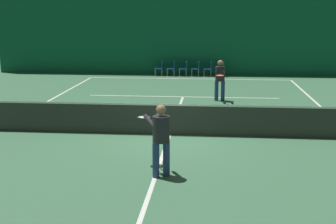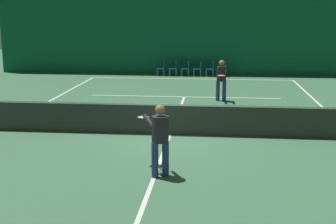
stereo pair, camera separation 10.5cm
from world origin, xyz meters
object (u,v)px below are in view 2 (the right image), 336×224
at_px(player_far, 221,77).
at_px(courtside_chair_1, 174,67).
at_px(player_near, 159,135).
at_px(tennis_net, 170,118).
at_px(courtside_chair_2, 186,68).
at_px(courtside_chair_3, 199,68).
at_px(courtside_chair_0, 162,67).
at_px(courtside_chair_5, 223,68).
at_px(courtside_chair_4, 211,68).

distance_m(player_far, courtside_chair_1, 7.88).
bearing_deg(player_near, tennis_net, -28.98).
height_order(courtside_chair_2, courtside_chair_3, same).
distance_m(player_far, courtside_chair_2, 7.68).
xyz_separation_m(player_near, courtside_chair_2, (-0.44, 16.61, -0.48)).
bearing_deg(courtside_chair_1, courtside_chair_3, 90.00).
bearing_deg(player_near, courtside_chair_0, -24.41).
relative_size(player_far, courtside_chair_2, 2.01).
distance_m(courtside_chair_1, courtside_chair_2, 0.70).
distance_m(player_far, courtside_chair_3, 7.54).
xyz_separation_m(tennis_net, courtside_chair_5, (1.77, 13.03, -0.03)).
distance_m(courtside_chair_0, courtside_chair_5, 3.51).
xyz_separation_m(courtside_chair_2, courtside_chair_5, (2.11, 0.00, 0.00)).
bearing_deg(courtside_chair_0, courtside_chair_4, 90.00).
xyz_separation_m(tennis_net, courtside_chair_3, (0.37, 13.03, -0.03)).
relative_size(courtside_chair_0, courtside_chair_2, 1.00).
relative_size(tennis_net, courtside_chair_0, 14.29).
bearing_deg(player_near, courtside_chair_2, -29.23).
distance_m(courtside_chair_1, courtside_chair_5, 2.81).
height_order(player_far, courtside_chair_3, player_far).
bearing_deg(player_near, player_far, -39.79).
bearing_deg(courtside_chair_1, player_far, 19.34).
relative_size(courtside_chair_3, courtside_chair_4, 1.00).
xyz_separation_m(tennis_net, player_near, (0.11, -3.58, 0.46)).
relative_size(courtside_chair_2, courtside_chair_3, 1.00).
relative_size(player_far, courtside_chair_0, 2.01).
relative_size(courtside_chair_4, courtside_chair_5, 1.00).
bearing_deg(courtside_chair_4, courtside_chair_3, -90.00).
height_order(courtside_chair_4, courtside_chair_5, same).
height_order(tennis_net, player_far, player_far).
bearing_deg(courtside_chair_4, courtside_chair_5, 90.00).
bearing_deg(courtside_chair_5, player_near, -5.71).
bearing_deg(courtside_chair_1, courtside_chair_2, 90.00).
bearing_deg(tennis_net, courtside_chair_3, 88.37).
bearing_deg(courtside_chair_1, courtside_chair_0, -90.00).
distance_m(tennis_net, player_far, 5.84).
relative_size(courtside_chair_1, courtside_chair_3, 1.00).
bearing_deg(courtside_chair_2, courtside_chair_5, 90.00).
bearing_deg(courtside_chair_0, player_near, 6.34).
xyz_separation_m(courtside_chair_1, courtside_chair_4, (2.11, 0.00, 0.00)).
bearing_deg(courtside_chair_5, courtside_chair_1, -90.00).
height_order(courtside_chair_0, courtside_chair_3, same).
bearing_deg(courtside_chair_3, courtside_chair_4, 90.00).
bearing_deg(courtside_chair_2, courtside_chair_3, 90.00).
xyz_separation_m(player_near, player_far, (1.46, 9.19, 0.02)).
height_order(courtside_chair_2, courtside_chair_4, same).
height_order(courtside_chair_1, courtside_chair_4, same).
relative_size(tennis_net, courtside_chair_2, 14.29).
bearing_deg(tennis_net, courtside_chair_4, 85.30).
bearing_deg(courtside_chair_5, courtside_chair_0, -90.00).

